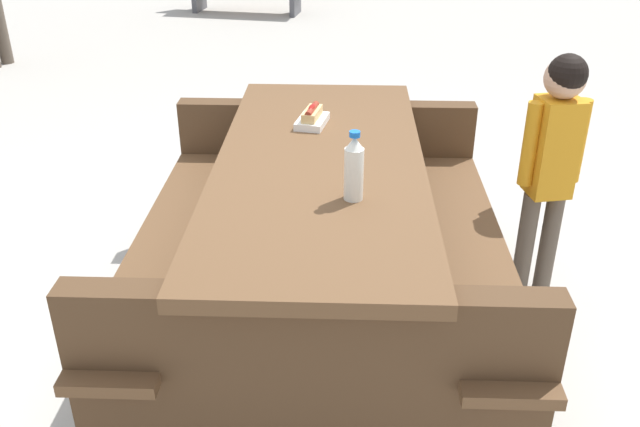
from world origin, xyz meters
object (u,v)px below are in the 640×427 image
(picnic_table, at_px, (320,232))
(hotdog_tray, at_px, (312,118))
(child_in_coat, at_px, (553,148))
(soda_bottle, at_px, (354,168))

(picnic_table, xyz_separation_m, hotdog_tray, (0.34, 0.11, 0.34))
(picnic_table, relative_size, hotdog_tray, 11.28)
(picnic_table, xyz_separation_m, child_in_coat, (0.46, -0.86, 0.24))
(picnic_table, bearing_deg, hotdog_tray, 18.48)
(hotdog_tray, height_order, child_in_coat, child_in_coat)
(soda_bottle, bearing_deg, hotdog_tray, 24.98)
(soda_bottle, height_order, child_in_coat, child_in_coat)
(soda_bottle, xyz_separation_m, hotdog_tray, (0.63, 0.29, -0.08))
(soda_bottle, bearing_deg, child_in_coat, -42.22)
(picnic_table, distance_m, child_in_coat, 1.00)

